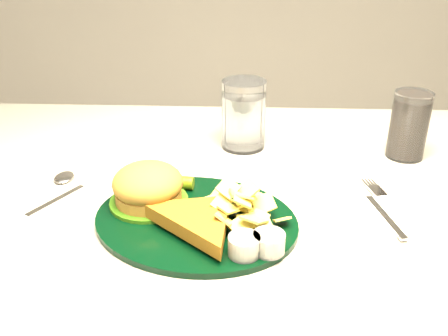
% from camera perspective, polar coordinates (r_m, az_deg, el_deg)
% --- Properties ---
extents(dinner_plate, '(0.35, 0.32, 0.07)m').
position_cam_1_polar(dinner_plate, '(0.71, -3.30, -4.07)').
color(dinner_plate, black).
rests_on(dinner_plate, table).
extents(water_glass, '(0.09, 0.09, 0.13)m').
position_cam_1_polar(water_glass, '(0.94, 2.24, 6.11)').
color(water_glass, white).
rests_on(water_glass, table).
extents(cola_glass, '(0.07, 0.07, 0.12)m').
position_cam_1_polar(cola_glass, '(0.96, 20.38, 4.60)').
color(cola_glass, black).
rests_on(cola_glass, table).
extents(fork_napkin, '(0.15, 0.17, 0.01)m').
position_cam_1_polar(fork_napkin, '(0.77, 17.81, -4.98)').
color(fork_napkin, white).
rests_on(fork_napkin, table).
extents(spoon, '(0.11, 0.15, 0.01)m').
position_cam_1_polar(spoon, '(0.82, -18.68, -3.38)').
color(spoon, white).
rests_on(spoon, table).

